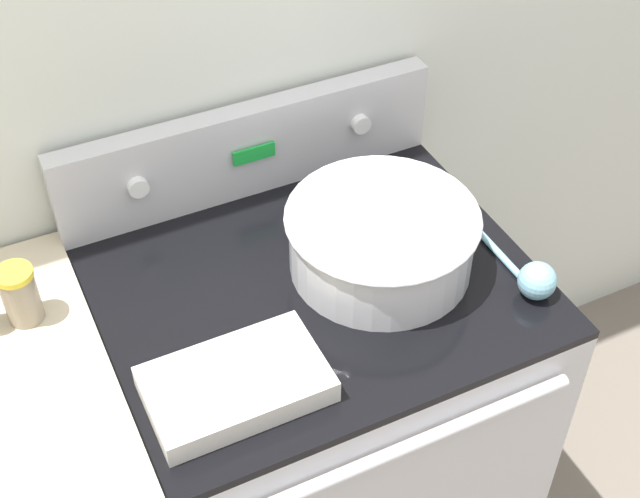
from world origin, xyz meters
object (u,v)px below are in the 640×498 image
object	(u,v)px
casserole_dish	(236,383)
ladle	(533,278)
mixing_bowl	(382,237)
spice_jar_yellow_cap	(20,295)

from	to	relation	value
casserole_dish	ladle	world-z (taller)	ladle
ladle	mixing_bowl	bearing A→B (deg)	140.53
ladle	spice_jar_yellow_cap	distance (m)	0.92
mixing_bowl	ladle	xyz separation A→B (m)	(0.22, -0.18, -0.04)
ladle	spice_jar_yellow_cap	size ratio (longest dim) A/B	2.36
ladle	spice_jar_yellow_cap	world-z (taller)	spice_jar_yellow_cap
ladle	spice_jar_yellow_cap	xyz separation A→B (m)	(-0.86, 0.33, 0.04)
mixing_bowl	ladle	distance (m)	0.29
mixing_bowl	spice_jar_yellow_cap	world-z (taller)	mixing_bowl
mixing_bowl	spice_jar_yellow_cap	xyz separation A→B (m)	(-0.64, 0.15, -0.00)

